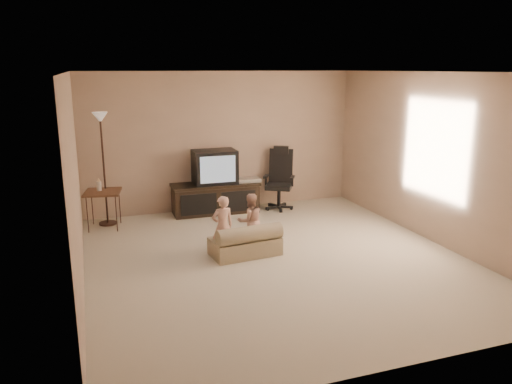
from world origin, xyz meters
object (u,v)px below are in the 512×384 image
Objects in this scene: toddler_right at (250,221)px; toddler_left at (223,226)px; tv_stand at (215,187)px; floor_lamp at (102,144)px; office_chair at (280,187)px; side_table at (102,192)px; child_sofa at (246,243)px.

toddler_left is at bearing 20.89° from toddler_right.
tv_stand is 1.86× the size of toddler_left.
office_chair is at bearing -0.28° from floor_lamp.
side_table is 0.84× the size of child_sofa.
tv_stand is 2.20m from toddler_left.
tv_stand is 1.92× the size of side_table.
floor_lamp is (0.06, 0.18, 0.76)m from side_table.
side_table is 1.03× the size of toddler_right.
tv_stand reaches higher than toddler_left.
tv_stand is 1.20m from office_chair.
toddler_right is (1.91, -1.83, -0.96)m from floor_lamp.
toddler_right is (0.47, 0.21, -0.03)m from toddler_left.
side_table is 2.39m from toddler_left.
office_chair reaches higher than side_table.
floor_lamp is 1.88× the size of child_sofa.
office_chair is 1.42× the size of toddler_right.
toddler_left is at bearing -98.76° from office_chair.
toddler_left is at bearing -100.66° from tv_stand.
toddler_right is (-1.18, -1.82, -0.01)m from office_chair.
office_chair is (1.19, -0.13, -0.06)m from tv_stand.
tv_stand is at bearing -109.16° from toddler_left.
toddler_left is (-0.45, -2.15, -0.04)m from tv_stand.
toddler_right is (0.16, 0.30, 0.22)m from child_sofa.
side_table is 0.45× the size of floor_lamp.
tv_stand is 1.62× the size of child_sofa.
toddler_right is at bearing -39.99° from side_table.
tv_stand is at bearing -92.33° from toddler_right.
child_sofa is (1.75, -2.13, -1.18)m from floor_lamp.
floor_lamp is 2.82m from toddler_right.
floor_lamp reaches higher than office_chair.
toddler_right is at bearing -92.57° from office_chair.
office_chair is 1.16× the size of child_sofa.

